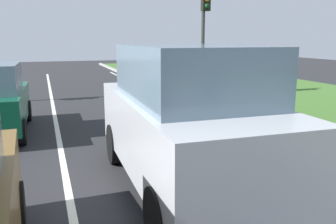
# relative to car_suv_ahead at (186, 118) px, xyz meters

# --- Properties ---
(ground_plane) EXTENTS (60.00, 60.00, 0.00)m
(ground_plane) POSITION_rel_car_suv_ahead_xyz_m (-1.10, 4.44, -1.17)
(ground_plane) COLOR #262628
(lane_line_center) EXTENTS (0.12, 32.00, 0.01)m
(lane_line_center) POSITION_rel_car_suv_ahead_xyz_m (-1.80, 4.44, -1.16)
(lane_line_center) COLOR silver
(lane_line_center) RESTS_ON ground
(lane_line_right_edge) EXTENTS (0.12, 32.00, 0.01)m
(lane_line_right_edge) POSITION_rel_car_suv_ahead_xyz_m (2.50, 4.44, -1.16)
(lane_line_right_edge) COLOR silver
(lane_line_right_edge) RESTS_ON ground
(grass_verge_right) EXTENTS (9.00, 48.00, 0.06)m
(grass_verge_right) POSITION_rel_car_suv_ahead_xyz_m (7.40, 4.44, -1.14)
(grass_verge_right) COLOR #3D6628
(grass_verge_right) RESTS_ON ground
(curb_right) EXTENTS (0.24, 48.00, 0.12)m
(curb_right) POSITION_rel_car_suv_ahead_xyz_m (3.00, 4.44, -1.11)
(curb_right) COLOR #9E9B93
(curb_right) RESTS_ON ground
(car_suv_ahead) EXTENTS (2.07, 4.55, 2.28)m
(car_suv_ahead) POSITION_rel_car_suv_ahead_xyz_m (0.00, 0.00, 0.00)
(car_suv_ahead) COLOR #B7BABF
(car_suv_ahead) RESTS_ON ground
(traffic_light_near_right) EXTENTS (0.32, 0.50, 4.67)m
(traffic_light_near_right) POSITION_rel_car_suv_ahead_xyz_m (4.11, 8.19, 1.95)
(traffic_light_near_right) COLOR #2D2D2D
(traffic_light_near_right) RESTS_ON ground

